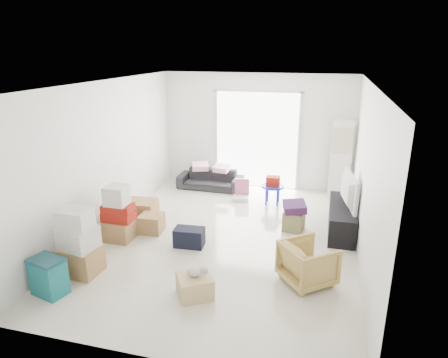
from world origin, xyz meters
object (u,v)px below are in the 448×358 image
ottoman (294,221)px  kids_table (273,185)px  ac_tower (341,160)px  television (343,202)px  sofa (210,176)px  wood_crate (195,286)px  tv_console (342,218)px  storage_bins (49,276)px  armchair (308,261)px

ottoman → kids_table: kids_table is taller
ac_tower → television: 1.82m
sofa → wood_crate: sofa is taller
ac_tower → tv_console: ac_tower is taller
ac_tower → kids_table: ac_tower is taller
television → kids_table: 1.77m
television → storage_bins: size_ratio=1.94×
tv_console → storage_bins: 4.98m
tv_console → armchair: armchair is taller
television → wood_crate: size_ratio=2.33×
armchair → ottoman: bearing=-27.9°
sofa → armchair: size_ratio=2.26×
armchair → kids_table: 3.08m
ac_tower → storage_bins: (-3.85, -4.89, -0.60)m
kids_table → television: bearing=-36.0°
ac_tower → ottoman: 2.24m
armchair → kids_table: armchair is taller
sofa → armchair: (2.52, -3.55, 0.04)m
ac_tower → television: ac_tower is taller
wood_crate → kids_table: bearing=81.7°
storage_bins → ottoman: size_ratio=1.50×
tv_console → kids_table: size_ratio=2.45×
sofa → ottoman: size_ratio=4.30×
ac_tower → ottoman: size_ratio=4.86×
television → sofa: (-3.02, 1.65, -0.27)m
ac_tower → tv_console: 1.90m
tv_console → ottoman: tv_console is taller
storage_bins → kids_table: 4.81m
sofa → ac_tower: bearing=3.6°
ac_tower → sofa: (-2.97, -0.15, -0.57)m
television → kids_table: television is taller
ac_tower → wood_crate: (-1.91, -4.41, -0.73)m
television → storage_bins: bearing=119.3°
television → ottoman: (-0.85, -0.18, -0.39)m
ac_tower → ottoman: ac_tower is taller
kids_table → wood_crate: kids_table is taller
armchair → ottoman: (-0.35, 1.72, -0.16)m
television → wood_crate: television is taller
ac_tower → ottoman: (-0.80, -1.98, -0.70)m
ottoman → storage_bins: bearing=-136.3°
tv_console → television: 0.32m
tv_console → kids_table: (-1.43, 1.04, 0.19)m
ac_tower → kids_table: size_ratio=2.83×
wood_crate → television: bearing=53.1°
storage_bins → ottoman: bearing=43.7°
tv_console → sofa: sofa is taller
sofa → kids_table: bearing=-20.3°
ac_tower → sofa: ac_tower is taller
storage_bins → wood_crate: bearing=13.8°
ottoman → sofa: bearing=139.8°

